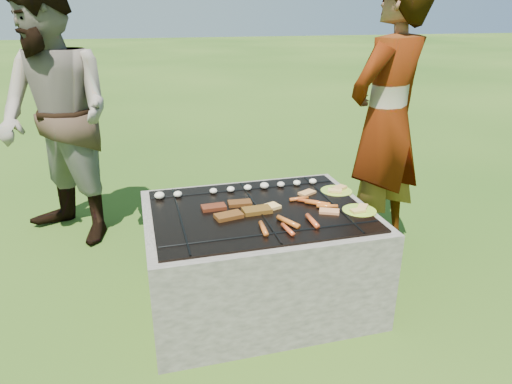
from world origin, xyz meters
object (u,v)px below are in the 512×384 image
at_px(fire_pit, 258,259).
at_px(plate_far, 337,191).
at_px(bystander, 56,118).
at_px(plate_near, 359,211).
at_px(cook, 386,121).

relative_size(fire_pit, plate_far, 5.83).
relative_size(plate_far, bystander, 0.12).
distance_m(plate_near, bystander, 2.24).
height_order(cook, bystander, cook).
xyz_separation_m(plate_far, plate_near, (-0.00, -0.32, -0.00)).
relative_size(fire_pit, plate_near, 6.13).
distance_m(fire_pit, plate_near, 0.67).
xyz_separation_m(fire_pit, plate_near, (0.56, -0.16, 0.33)).
xyz_separation_m(plate_near, cook, (0.50, 0.65, 0.35)).
relative_size(plate_far, cook, 0.12).
xyz_separation_m(plate_near, bystander, (-1.75, 1.36, 0.35)).
bearing_deg(plate_near, cook, 52.21).
height_order(plate_far, plate_near, plate_far).
bearing_deg(fire_pit, cook, 24.56).
bearing_deg(plate_near, plate_far, 89.88).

